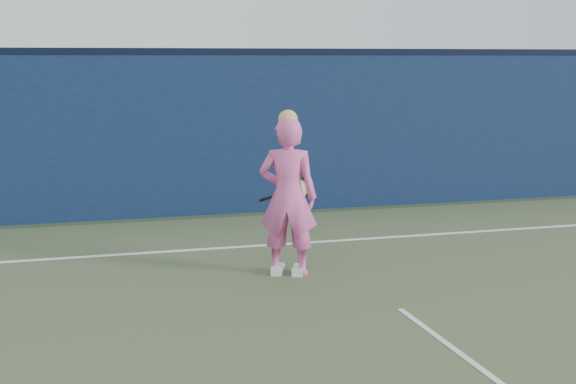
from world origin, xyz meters
name	(u,v)px	position (x,y,z in m)	size (l,w,h in m)	color
ground	(447,345)	(0.00, 0.00, 0.00)	(80.00, 80.00, 0.00)	#2B4329
backstop_wall	(264,133)	(0.00, 6.50, 1.25)	(24.00, 0.40, 2.50)	#0D1B3B
wall_cap	(264,52)	(0.00, 6.50, 2.55)	(24.00, 0.42, 0.10)	black
player	(288,196)	(-0.71, 2.57, 0.91)	(0.78, 0.66, 1.89)	pink
racket	(294,190)	(-0.51, 3.01, 0.90)	(0.61, 0.15, 0.33)	black
court_lines	(465,357)	(0.00, -0.33, 0.01)	(11.00, 12.04, 0.01)	white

